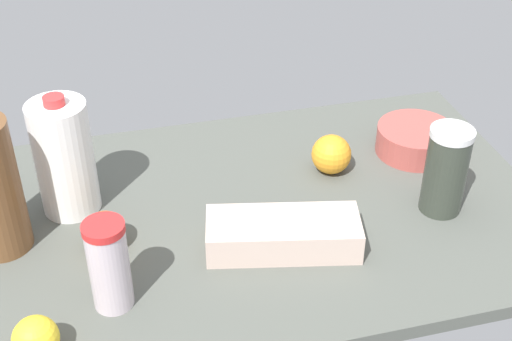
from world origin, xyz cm
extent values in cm
cube|color=#4F524C|center=(0.00, 0.00, 1.50)|extent=(120.00, 76.00, 3.00)
cylinder|color=white|center=(36.67, -10.72, 15.14)|extent=(11.76, 11.76, 24.27)
cylinder|color=red|center=(36.67, -10.72, 28.17)|extent=(4.12, 4.12, 1.80)
cylinder|color=silver|center=(30.82, 19.44, 11.12)|extent=(7.02, 7.02, 16.23)
cylinder|color=red|center=(30.82, 19.44, 19.93)|extent=(7.23, 7.23, 1.40)
cylinder|color=#33392F|center=(-37.04, 8.84, 11.82)|extent=(8.50, 8.50, 17.65)
cylinder|color=silver|center=(-37.04, 8.84, 21.35)|extent=(8.75, 8.75, 1.40)
cube|color=beige|center=(-2.12, 12.57, 6.24)|extent=(31.10, 17.49, 6.49)
cylinder|color=#B04E47|center=(-41.15, -12.42, 6.16)|extent=(17.85, 17.85, 6.33)
sphere|color=yellow|center=(43.75, 28.29, 6.79)|extent=(7.58, 7.58, 7.58)
sphere|color=orange|center=(-19.68, -9.76, 7.41)|extent=(8.81, 8.81, 8.81)
sphere|color=orange|center=(30.81, 3.82, 6.87)|extent=(7.75, 7.75, 7.75)
camera|label=1|loc=(29.17, 112.96, 93.75)|focal=50.00mm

